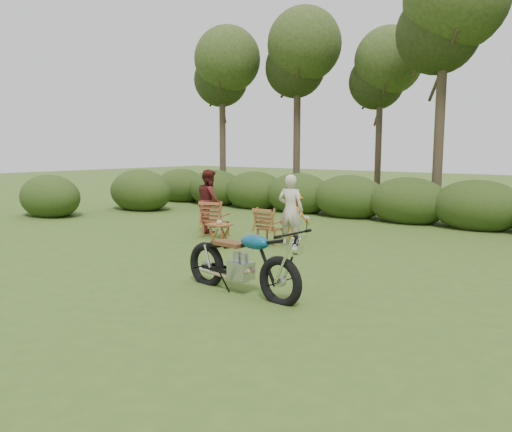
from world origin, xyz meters
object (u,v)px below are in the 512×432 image
Objects in this scene: child at (295,238)px; adult_b at (210,232)px; cup at (219,222)px; lawn_chair_right at (271,244)px; adult_a at (290,245)px; motorcycle at (241,293)px; side_table at (219,236)px; lawn_chair_left at (216,237)px.

adult_b is at bearing 6.84° from child.
adult_b is (-1.70, 1.48, -0.60)m from cup.
lawn_chair_right is 0.95m from child.
adult_a is 1.41× the size of child.
child is (-0.41, 0.79, 0.00)m from adult_a.
cup reaches higher than lawn_chair_right.
cup reaches higher than motorcycle.
lawn_chair_right is 1.30m from side_table.
adult_a is at bearing 109.96° from child.
adult_a is 2.78m from adult_b.
adult_b is at bearing -12.05° from lawn_chair_right.
cup is (-0.61, -1.12, 0.60)m from lawn_chair_right.
adult_b is at bearing 139.08° from side_table.
lawn_chair_left is at bearing 136.07° from side_table.
adult_b reaches higher than child.
child reaches higher than side_table.
side_table reaches higher than lawn_chair_left.
adult_b is (-0.67, 0.48, 0.00)m from lawn_chair_left.
adult_a is (0.46, 0.16, 0.00)m from lawn_chair_right.
adult_a reaches higher than lawn_chair_left.
side_table is at bearing 63.88° from child.
adult_a is at bearing 116.88° from motorcycle.
lawn_chair_left is 0.83m from adult_b.
motorcycle is at bearing 116.58° from lawn_chair_right.
cup is at bearing 141.57° from motorcycle.
adult_a is 0.98× the size of adult_b.
child is (0.66, 2.08, -0.60)m from cup.
side_table is (-0.65, -1.09, 0.28)m from lawn_chair_right.
lawn_chair_right is at bearing 79.90° from child.
adult_a is at bearing -164.11° from lawn_chair_right.
cup reaches higher than side_table.
lawn_chair_right is at bearing 61.33° from cup.
child is at bearing -166.71° from lawn_chair_left.
motorcycle is 4.06m from lawn_chair_right.
adult_a reaches higher than lawn_chair_right.
adult_a is 0.89m from child.
side_table is 2.18m from child.
side_table is 0.33× the size of adult_a.
cup is at bearing 116.81° from lawn_chair_left.
cup reaches higher than child.
child is at bearing 72.39° from cup.
adult_b reaches higher than lawn_chair_left.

